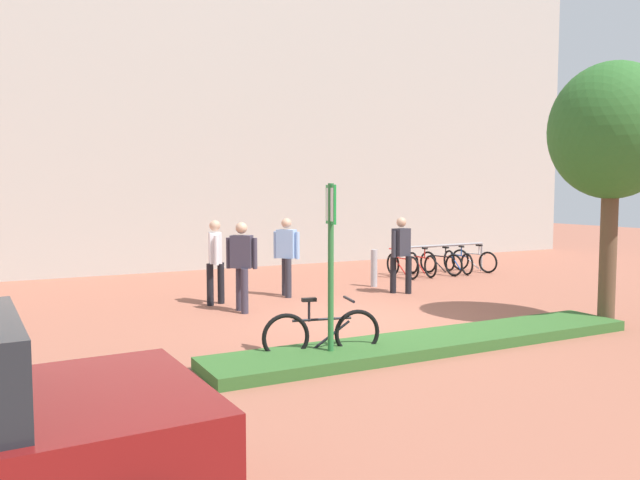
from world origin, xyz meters
TOP-DOWN VIEW (x-y plane):
  - ground_plane at (0.00, 0.00)m, footprint 60.00×60.00m
  - building_facade at (0.00, 8.79)m, footprint 28.00×1.20m
  - planter_strip at (-0.01, -2.30)m, footprint 7.00×1.10m
  - tree_sidewalk at (3.60, -2.40)m, footprint 2.10×2.10m
  - parking_sign_post at (-1.75, -2.30)m, footprint 0.10×0.36m
  - bike_at_sign at (-1.76, -2.08)m, footprint 1.66×0.49m
  - bike_rack_cluster at (5.22, 4.21)m, footprint 3.21×1.61m
  - bollard_steel at (2.38, 3.13)m, footprint 0.16×0.16m
  - person_suited_dark at (2.39, 2.02)m, footprint 0.59×0.37m
  - person_shirt_white at (-1.76, 2.60)m, footprint 0.41×0.60m
  - person_casual_tan at (-0.08, 2.81)m, footprint 0.45×0.47m
  - person_suited_navy at (-1.57, 1.59)m, footprint 0.50×0.46m

SIDE VIEW (x-z plane):
  - ground_plane at x=0.00m, z-range 0.00..0.00m
  - planter_strip at x=-0.01m, z-range 0.00..0.16m
  - bike_rack_cluster at x=5.22m, z-range -0.07..0.76m
  - bike_at_sign at x=-1.76m, z-range -0.08..0.78m
  - bollard_steel at x=2.38m, z-range 0.00..0.90m
  - person_suited_dark at x=2.39m, z-range 0.12..1.84m
  - person_shirt_white at x=-1.76m, z-range 0.12..1.84m
  - person_casual_tan at x=-0.08m, z-range 0.12..1.84m
  - person_suited_navy at x=-1.57m, z-range 0.12..1.84m
  - parking_sign_post at x=-1.75m, z-range 0.37..2.78m
  - tree_sidewalk at x=3.60m, z-range 1.05..5.52m
  - building_facade at x=0.00m, z-range 0.00..10.00m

